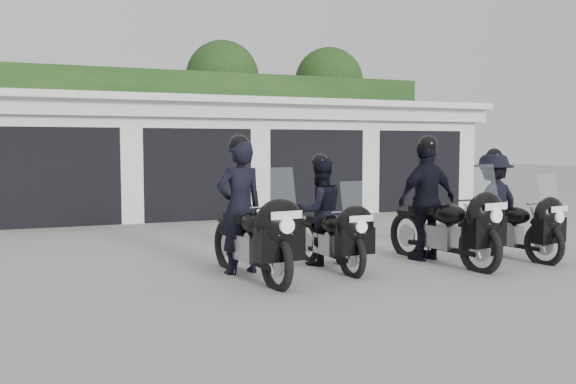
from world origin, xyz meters
name	(u,v)px	position (x,y,z in m)	size (l,w,h in m)	color
ground	(281,260)	(0.00, 0.00, 0.00)	(80.00, 80.00, 0.00)	gray
garage_block	(176,159)	(0.00, 8.06, 1.42)	(16.40, 6.80, 2.96)	white
background_vegetation	(159,118)	(0.37, 12.92, 2.77)	(20.00, 3.90, 5.80)	#163513
police_bike_a	(249,219)	(-0.84, -1.00, 0.80)	(0.88, 2.30, 2.00)	black
police_bike_b	(325,218)	(0.44, -0.70, 0.73)	(0.82, 1.98, 1.73)	black
police_bike_c	(436,207)	(2.18, -0.99, 0.85)	(1.18, 2.30, 2.01)	black
police_bike_d	(501,209)	(3.46, -0.96, 0.77)	(1.16, 2.06, 1.80)	black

